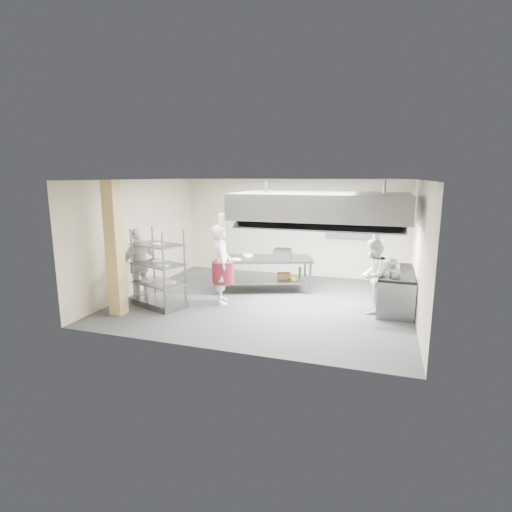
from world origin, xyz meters
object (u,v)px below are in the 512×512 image
(pass_rack, at_px, (158,268))
(chef_line, at_px, (373,276))
(chef_head, at_px, (222,264))
(cooking_range, at_px, (395,290))
(stockpot, at_px, (393,267))
(island, at_px, (264,274))
(griddle, at_px, (282,254))
(chef_plating, at_px, (140,265))

(pass_rack, relative_size, chef_line, 1.09)
(chef_head, bearing_deg, chef_line, -107.24)
(cooking_range, xyz_separation_m, stockpot, (-0.07, -0.05, 0.58))
(cooking_range, xyz_separation_m, chef_line, (-0.51, -0.51, 0.44))
(pass_rack, xyz_separation_m, cooking_range, (5.39, 1.60, -0.51))
(island, height_order, pass_rack, pass_rack)
(stockpot, bearing_deg, island, 170.99)
(island, distance_m, chef_head, 1.61)
(cooking_range, relative_size, chef_line, 1.17)
(pass_rack, xyz_separation_m, chef_head, (1.33, 0.70, 0.04))
(island, relative_size, chef_line, 1.50)
(griddle, bearing_deg, chef_head, -130.64)
(chef_plating, bearing_deg, chef_line, 116.32)
(pass_rack, relative_size, cooking_range, 0.93)
(chef_line, relative_size, stockpot, 5.74)
(island, xyz_separation_m, chef_line, (2.89, -0.99, 0.40))
(island, distance_m, griddle, 0.76)
(cooking_range, xyz_separation_m, griddle, (-2.92, 0.62, 0.61))
(chef_line, xyz_separation_m, stockpot, (0.44, 0.46, 0.15))
(griddle, relative_size, stockpot, 1.58)
(chef_plating, bearing_deg, cooking_range, 120.29)
(island, bearing_deg, chef_plating, -165.22)
(chef_line, distance_m, chef_plating, 5.63)
(stockpot, bearing_deg, griddle, 166.68)
(pass_rack, xyz_separation_m, griddle, (2.48, 2.22, 0.09))
(stockpot, bearing_deg, cooking_range, 36.26)
(chef_line, xyz_separation_m, griddle, (-2.41, 1.13, 0.17))
(island, height_order, chef_plating, chef_plating)
(chef_plating, bearing_deg, griddle, 139.69)
(cooking_range, height_order, griddle, griddle)
(pass_rack, relative_size, griddle, 3.97)
(cooking_range, relative_size, chef_plating, 1.09)
(island, xyz_separation_m, chef_plating, (-2.68, -1.83, 0.47))
(pass_rack, bearing_deg, stockpot, 35.92)
(cooking_range, bearing_deg, griddle, 168.02)
(cooking_range, distance_m, stockpot, 0.59)
(island, height_order, griddle, griddle)
(pass_rack, xyz_separation_m, stockpot, (5.32, 1.55, 0.07))
(island, bearing_deg, pass_rack, -153.36)
(chef_plating, distance_m, stockpot, 6.15)
(chef_plating, relative_size, stockpot, 6.16)
(cooking_range, relative_size, chef_head, 1.03)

